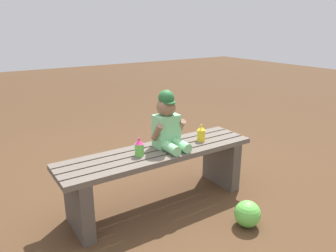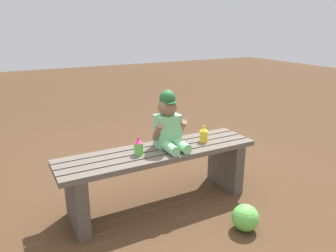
% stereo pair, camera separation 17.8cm
% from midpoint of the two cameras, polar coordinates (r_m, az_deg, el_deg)
% --- Properties ---
extents(ground_plane, '(16.00, 16.00, 0.00)m').
position_cam_midpoint_polar(ground_plane, '(2.41, 0.68, -13.52)').
color(ground_plane, '#4C331E').
extents(park_bench, '(1.41, 0.36, 0.42)m').
position_cam_midpoint_polar(park_bench, '(2.28, 0.70, -7.51)').
color(park_bench, '#60564C').
rests_on(park_bench, ground_plane).
extents(child_figure, '(0.23, 0.27, 0.40)m').
position_cam_midpoint_polar(child_figure, '(2.22, 2.43, 0.52)').
color(child_figure, '#7FCC8C').
rests_on(child_figure, park_bench).
extents(sippy_cup_left, '(0.06, 0.06, 0.12)m').
position_cam_midpoint_polar(sippy_cup_left, '(2.12, -2.86, -3.68)').
color(sippy_cup_left, '#66CC4C').
rests_on(sippy_cup_left, park_bench).
extents(sippy_cup_right, '(0.06, 0.06, 0.12)m').
position_cam_midpoint_polar(sippy_cup_right, '(2.38, 8.49, -1.49)').
color(sippy_cup_right, yellow).
rests_on(sippy_cup_right, park_bench).
extents(toy_ball, '(0.17, 0.17, 0.17)m').
position_cam_midpoint_polar(toy_ball, '(2.18, 15.92, -15.41)').
color(toy_ball, '#66CC4C').
rests_on(toy_ball, ground_plane).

